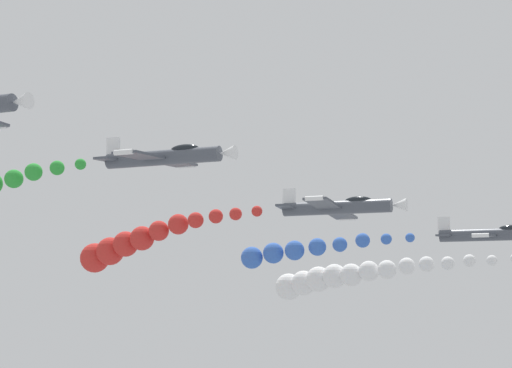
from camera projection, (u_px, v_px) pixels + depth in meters
smoke_trail_lead at (333, 278)px, 92.63m from camera, size 10.23×29.49×4.89m
airplane_left_inner at (493, 234)px, 70.65m from camera, size 9.57×10.35×2.35m
smoke_trail_left_inner at (293, 251)px, 77.32m from camera, size 2.27×17.32×3.27m
airplane_right_inner at (339, 207)px, 63.76m from camera, size 9.56×10.35×2.42m
smoke_trail_right_inner at (129, 244)px, 72.66m from camera, size 4.51×19.54×5.39m
airplane_left_outer at (165, 157)px, 56.39m from camera, size 9.57×10.35×2.34m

